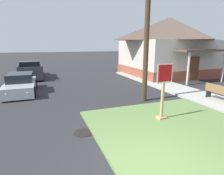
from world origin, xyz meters
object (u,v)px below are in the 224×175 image
Objects in this scene: pickup_truck_charcoal at (30,71)px; utility_pole at (148,10)px; stop_sign at (163,92)px; street_bench at (218,92)px; manhole_cover at (84,132)px; parked_sedan_silver at (21,85)px.

pickup_truck_charcoal is 0.62× the size of utility_pole.
stop_sign reaches higher than street_bench.
manhole_cover is 7.43m from parked_sedan_silver.
pickup_truck_charcoal is 15.46m from street_bench.
stop_sign is at bearing -66.90° from pickup_truck_charcoal.
street_bench is (9.81, -11.96, -0.03)m from pickup_truck_charcoal.
street_bench is at bearing -50.64° from pickup_truck_charcoal.
utility_pole is (6.27, -10.28, 4.11)m from pickup_truck_charcoal.
street_bench is at bearing 7.27° from manhole_cover.
parked_sedan_silver is 5.98m from pickup_truck_charcoal.
manhole_cover is at bearing -69.47° from parked_sedan_silver.
manhole_cover is at bearing -146.53° from utility_pole.
parked_sedan_silver reaches higher than street_bench.
parked_sedan_silver is at bearing 129.84° from stop_sign.
street_bench is (4.28, 1.01, -0.62)m from stop_sign.
stop_sign is at bearing -0.85° from manhole_cover.
utility_pole is (-3.53, 1.67, 4.14)m from street_bench.
street_bench is (10.10, -5.98, 0.04)m from parked_sedan_silver.
street_bench reaches higher than manhole_cover.
street_bench is at bearing -30.61° from parked_sedan_silver.
street_bench is at bearing -25.33° from utility_pole.
pickup_truck_charcoal is (-2.30, 12.91, 0.61)m from manhole_cover.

